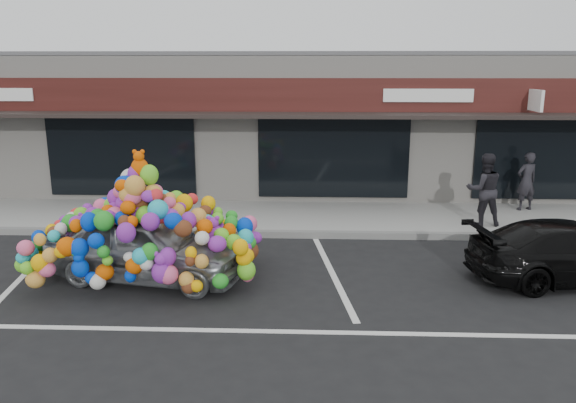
{
  "coord_description": "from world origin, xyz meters",
  "views": [
    {
      "loc": [
        2.34,
        -10.1,
        3.95
      ],
      "look_at": [
        1.89,
        1.4,
        1.14
      ],
      "focal_mm": 35.0,
      "sensor_mm": 36.0,
      "label": 1
    }
  ],
  "objects_px": {
    "pedestrian_a": "(526,181)",
    "pedestrian_b": "(484,189)",
    "black_sedan": "(573,252)",
    "toy_car": "(146,239)"
  },
  "relations": [
    {
      "from": "pedestrian_a",
      "to": "pedestrian_b",
      "type": "xyz_separation_m",
      "value": [
        -1.57,
        -1.51,
        0.1
      ]
    },
    {
      "from": "black_sedan",
      "to": "pedestrian_b",
      "type": "xyz_separation_m",
      "value": [
        -0.71,
        3.23,
        0.47
      ]
    },
    {
      "from": "toy_car",
      "to": "pedestrian_a",
      "type": "bearing_deg",
      "value": -49.72
    },
    {
      "from": "pedestrian_b",
      "to": "black_sedan",
      "type": "bearing_deg",
      "value": 99.93
    },
    {
      "from": "toy_car",
      "to": "black_sedan",
      "type": "distance_m",
      "value": 7.96
    },
    {
      "from": "toy_car",
      "to": "black_sedan",
      "type": "xyz_separation_m",
      "value": [
        7.96,
        0.25,
        -0.24
      ]
    },
    {
      "from": "black_sedan",
      "to": "pedestrian_a",
      "type": "distance_m",
      "value": 4.83
    },
    {
      "from": "pedestrian_a",
      "to": "pedestrian_b",
      "type": "relative_size",
      "value": 0.89
    },
    {
      "from": "toy_car",
      "to": "pedestrian_a",
      "type": "xyz_separation_m",
      "value": [
        8.81,
        4.99,
        0.13
      ]
    },
    {
      "from": "pedestrian_b",
      "to": "pedestrian_a",
      "type": "bearing_deg",
      "value": -138.62
    }
  ]
}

